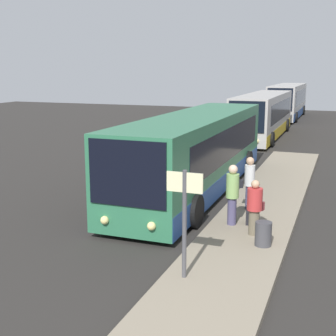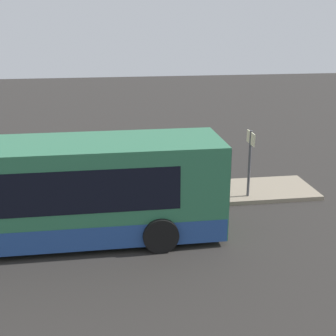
{
  "view_description": "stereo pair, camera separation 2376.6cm",
  "coord_description": "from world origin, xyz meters",
  "px_view_note": "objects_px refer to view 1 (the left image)",
  "views": [
    {
      "loc": [
        16.54,
        5.24,
        4.78
      ],
      "look_at": [
        4.0,
        0.49,
        1.91
      ],
      "focal_mm": 50.0,
      "sensor_mm": 36.0,
      "label": 1
    },
    {
      "loc": [
        1.91,
        -13.41,
        6.47
      ],
      "look_at": [
        4.0,
        0.49,
        1.91
      ],
      "focal_mm": 50.0,
      "sensor_mm": 36.0,
      "label": 2
    }
  ],
  "objects_px": {
    "passenger_waiting": "(232,192)",
    "passenger_with_bags": "(249,181)",
    "bus_second": "(263,116)",
    "trash_bin": "(263,234)",
    "sign_post": "(185,209)",
    "suitcase": "(252,214)",
    "passenger_boarding": "(255,206)",
    "bus_lead": "(197,153)",
    "bus_third": "(288,101)"
  },
  "relations": [
    {
      "from": "sign_post",
      "to": "bus_lead",
      "type": "bearing_deg",
      "value": -164.59
    },
    {
      "from": "passenger_boarding",
      "to": "passenger_with_bags",
      "type": "relative_size",
      "value": 0.9
    },
    {
      "from": "passenger_waiting",
      "to": "trash_bin",
      "type": "xyz_separation_m",
      "value": [
        1.4,
        1.18,
        -0.68
      ]
    },
    {
      "from": "passenger_boarding",
      "to": "trash_bin",
      "type": "distance_m",
      "value": 1.0
    },
    {
      "from": "sign_post",
      "to": "passenger_with_bags",
      "type": "bearing_deg",
      "value": 176.78
    },
    {
      "from": "trash_bin",
      "to": "bus_second",
      "type": "bearing_deg",
      "value": -170.47
    },
    {
      "from": "bus_second",
      "to": "bus_third",
      "type": "bearing_deg",
      "value": -180.0
    },
    {
      "from": "bus_third",
      "to": "bus_second",
      "type": "bearing_deg",
      "value": 0.0
    },
    {
      "from": "passenger_boarding",
      "to": "sign_post",
      "type": "bearing_deg",
      "value": -91.46
    },
    {
      "from": "bus_second",
      "to": "passenger_boarding",
      "type": "xyz_separation_m",
      "value": [
        20.4,
        3.17,
        -0.51
      ]
    },
    {
      "from": "bus_lead",
      "to": "sign_post",
      "type": "xyz_separation_m",
      "value": [
        8.02,
        2.21,
        0.25
      ]
    },
    {
      "from": "passenger_with_bags",
      "to": "suitcase",
      "type": "relative_size",
      "value": 2.05
    },
    {
      "from": "bus_second",
      "to": "passenger_with_bags",
      "type": "relative_size",
      "value": 6.86
    },
    {
      "from": "bus_second",
      "to": "sign_post",
      "type": "bearing_deg",
      "value": 5.32
    },
    {
      "from": "passenger_boarding",
      "to": "passenger_with_bags",
      "type": "xyz_separation_m",
      "value": [
        -2.38,
        -0.63,
        0.13
      ]
    },
    {
      "from": "passenger_with_bags",
      "to": "suitcase",
      "type": "distance_m",
      "value": 1.67
    },
    {
      "from": "passenger_with_bags",
      "to": "trash_bin",
      "type": "xyz_separation_m",
      "value": [
        3.15,
        1.02,
        -0.65
      ]
    },
    {
      "from": "bus_third",
      "to": "passenger_with_bags",
      "type": "height_order",
      "value": "bus_third"
    },
    {
      "from": "passenger_with_bags",
      "to": "sign_post",
      "type": "bearing_deg",
      "value": 169.27
    },
    {
      "from": "passenger_boarding",
      "to": "suitcase",
      "type": "height_order",
      "value": "passenger_boarding"
    },
    {
      "from": "passenger_with_bags",
      "to": "sign_post",
      "type": "distance_m",
      "value": 5.75
    },
    {
      "from": "bus_lead",
      "to": "bus_second",
      "type": "relative_size",
      "value": 1.04
    },
    {
      "from": "bus_second",
      "to": "passenger_waiting",
      "type": "bearing_deg",
      "value": 6.86
    },
    {
      "from": "passenger_waiting",
      "to": "sign_post",
      "type": "bearing_deg",
      "value": -153.88
    },
    {
      "from": "bus_second",
      "to": "passenger_waiting",
      "type": "xyz_separation_m",
      "value": [
        19.77,
        2.38,
        -0.34
      ]
    },
    {
      "from": "bus_lead",
      "to": "trash_bin",
      "type": "bearing_deg",
      "value": 33.07
    },
    {
      "from": "bus_lead",
      "to": "bus_second",
      "type": "xyz_separation_m",
      "value": [
        -15.71,
        0.0,
        -0.01
      ]
    },
    {
      "from": "bus_second",
      "to": "trash_bin",
      "type": "bearing_deg",
      "value": 9.53
    },
    {
      "from": "sign_post",
      "to": "trash_bin",
      "type": "xyz_separation_m",
      "value": [
        -2.56,
        1.34,
        -1.27
      ]
    },
    {
      "from": "passenger_waiting",
      "to": "trash_bin",
      "type": "distance_m",
      "value": 1.95
    },
    {
      "from": "passenger_waiting",
      "to": "sign_post",
      "type": "relative_size",
      "value": 0.74
    },
    {
      "from": "bus_third",
      "to": "sign_post",
      "type": "xyz_separation_m",
      "value": [
        37.79,
        2.21,
        0.16
      ]
    },
    {
      "from": "passenger_boarding",
      "to": "passenger_waiting",
      "type": "height_order",
      "value": "passenger_waiting"
    },
    {
      "from": "trash_bin",
      "to": "passenger_boarding",
      "type": "bearing_deg",
      "value": -153.13
    },
    {
      "from": "bus_second",
      "to": "sign_post",
      "type": "xyz_separation_m",
      "value": [
        23.73,
        2.21,
        0.25
      ]
    },
    {
      "from": "bus_second",
      "to": "passenger_waiting",
      "type": "height_order",
      "value": "bus_second"
    },
    {
      "from": "sign_post",
      "to": "trash_bin",
      "type": "bearing_deg",
      "value": 152.31
    },
    {
      "from": "passenger_waiting",
      "to": "passenger_with_bags",
      "type": "distance_m",
      "value": 1.76
    },
    {
      "from": "bus_third",
      "to": "suitcase",
      "type": "height_order",
      "value": "bus_third"
    },
    {
      "from": "passenger_boarding",
      "to": "trash_bin",
      "type": "xyz_separation_m",
      "value": [
        0.77,
        0.39,
        -0.51
      ]
    },
    {
      "from": "passenger_boarding",
      "to": "suitcase",
      "type": "xyz_separation_m",
      "value": [
        -0.9,
        -0.23,
        -0.53
      ]
    },
    {
      "from": "bus_second",
      "to": "bus_lead",
      "type": "bearing_deg",
      "value": 0.0
    },
    {
      "from": "suitcase",
      "to": "sign_post",
      "type": "xyz_separation_m",
      "value": [
        4.23,
        -0.73,
        1.28
      ]
    },
    {
      "from": "trash_bin",
      "to": "sign_post",
      "type": "bearing_deg",
      "value": -27.69
    },
    {
      "from": "passenger_with_bags",
      "to": "trash_bin",
      "type": "relative_size",
      "value": 2.72
    },
    {
      "from": "bus_second",
      "to": "passenger_waiting",
      "type": "relative_size",
      "value": 6.6
    },
    {
      "from": "bus_second",
      "to": "bus_third",
      "type": "distance_m",
      "value": 14.06
    },
    {
      "from": "passenger_boarding",
      "to": "trash_bin",
      "type": "relative_size",
      "value": 2.44
    },
    {
      "from": "passenger_waiting",
      "to": "passenger_with_bags",
      "type": "relative_size",
      "value": 1.04
    },
    {
      "from": "suitcase",
      "to": "passenger_boarding",
      "type": "bearing_deg",
      "value": 14.4
    }
  ]
}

